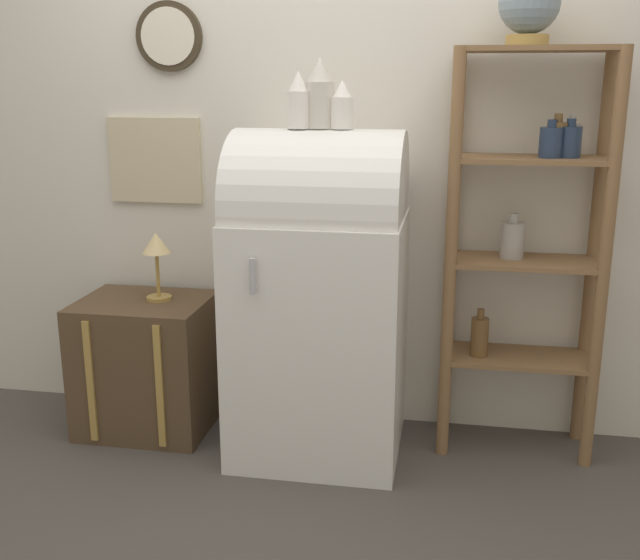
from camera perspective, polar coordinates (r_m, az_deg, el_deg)
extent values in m
plane|color=#4C4742|center=(3.13, -0.82, -14.38)|extent=(12.00, 12.00, 0.00)
cube|color=silver|center=(3.30, 1.03, 11.79)|extent=(7.00, 0.05, 2.70)
cylinder|color=#382D1E|center=(3.44, -11.43, 17.73)|extent=(0.29, 0.03, 0.29)
cylinder|color=beige|center=(3.43, -11.54, 17.74)|extent=(0.24, 0.01, 0.24)
cube|color=#C6B793|center=(3.50, -12.45, 8.89)|extent=(0.43, 0.02, 0.38)
cube|color=white|center=(3.13, -0.05, -4.23)|extent=(0.69, 0.64, 1.01)
cylinder|color=white|center=(2.99, -0.05, 5.66)|extent=(0.67, 0.61, 0.61)
cylinder|color=#B7B7BC|center=(2.75, -5.17, 0.29)|extent=(0.02, 0.02, 0.14)
cube|color=brown|center=(3.47, -13.07, -6.28)|extent=(0.56, 0.45, 0.60)
cube|color=#AD8942|center=(3.33, -17.11, -7.43)|extent=(0.03, 0.01, 0.54)
cube|color=#AD8942|center=(3.21, -12.13, -7.98)|extent=(0.03, 0.01, 0.54)
cylinder|color=olive|center=(3.02, 9.91, 1.24)|extent=(0.05, 0.05, 1.66)
cylinder|color=olive|center=(3.07, 20.81, 0.72)|extent=(0.05, 0.05, 1.66)
cylinder|color=olive|center=(3.26, 9.95, 2.26)|extent=(0.05, 0.05, 1.66)
cylinder|color=olive|center=(3.31, 20.07, 1.76)|extent=(0.05, 0.05, 1.66)
cube|color=olive|center=(3.27, 14.72, -5.73)|extent=(0.61, 0.28, 0.02)
cube|color=olive|center=(3.15, 15.21, 1.34)|extent=(0.61, 0.28, 0.02)
cube|color=olive|center=(3.08, 15.74, 8.85)|extent=(0.61, 0.28, 0.02)
cube|color=olive|center=(3.07, 16.31, 16.54)|extent=(0.61, 0.28, 0.02)
cylinder|color=#23334C|center=(3.06, 17.18, 9.98)|extent=(0.09, 0.09, 0.12)
cylinder|color=#23334C|center=(3.05, 17.29, 11.34)|extent=(0.04, 0.04, 0.03)
cylinder|color=#9E998E|center=(3.12, 18.57, 10.08)|extent=(0.06, 0.06, 0.13)
cylinder|color=#9E998E|center=(3.11, 18.70, 11.57)|extent=(0.03, 0.03, 0.03)
cylinder|color=brown|center=(3.09, 17.60, 10.15)|extent=(0.08, 0.08, 0.13)
cylinder|color=brown|center=(3.08, 17.72, 11.69)|extent=(0.03, 0.03, 0.03)
cylinder|color=brown|center=(3.20, 12.06, -4.27)|extent=(0.07, 0.07, 0.16)
cylinder|color=brown|center=(3.17, 12.16, -2.53)|extent=(0.03, 0.03, 0.04)
cylinder|color=#9E998E|center=(3.15, 14.44, 2.95)|extent=(0.10, 0.10, 0.15)
cylinder|color=#9E998E|center=(3.13, 14.55, 4.60)|extent=(0.04, 0.04, 0.04)
cylinder|color=#23334C|center=(3.08, 18.50, 9.93)|extent=(0.09, 0.09, 0.12)
cylinder|color=#23334C|center=(3.08, 18.62, 11.31)|extent=(0.03, 0.03, 0.03)
cylinder|color=#AD8942|center=(3.04, 15.50, 17.19)|extent=(0.16, 0.16, 0.04)
sphere|color=#7F939E|center=(3.05, 15.68, 19.69)|extent=(0.23, 0.23, 0.23)
cylinder|color=white|center=(2.95, -1.65, 12.82)|extent=(0.09, 0.09, 0.14)
cone|color=white|center=(2.95, -1.66, 14.93)|extent=(0.07, 0.07, 0.08)
cylinder|color=beige|center=(2.97, -0.09, 13.17)|extent=(0.11, 0.11, 0.18)
cone|color=beige|center=(2.97, -0.09, 15.78)|extent=(0.09, 0.09, 0.09)
cylinder|color=white|center=(2.94, 1.70, 12.60)|extent=(0.09, 0.09, 0.12)
cone|color=white|center=(2.94, 1.72, 14.39)|extent=(0.08, 0.08, 0.06)
cylinder|color=#AD8942|center=(3.36, -12.16, -1.34)|extent=(0.11, 0.11, 0.02)
cylinder|color=#AD8942|center=(3.34, -12.26, 0.39)|extent=(0.02, 0.02, 0.19)
cone|color=#DBC184|center=(3.30, -12.39, 2.78)|extent=(0.12, 0.12, 0.09)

